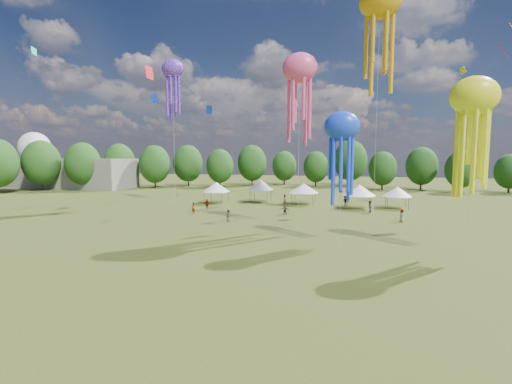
# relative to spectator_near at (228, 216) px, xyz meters

# --- Properties ---
(spectator_near) EXTENTS (0.94, 0.86, 1.58)m
(spectator_near) POSITION_rel_spectator_near_xyz_m (0.00, 0.00, 0.00)
(spectator_near) COLOR gray
(spectator_near) RESTS_ON ground
(spectators_far) EXTENTS (30.07, 16.55, 1.85)m
(spectators_far) POSITION_rel_spectator_near_xyz_m (9.40, 12.56, 0.07)
(spectators_far) COLOR gray
(spectators_far) RESTS_ON ground
(festival_tents) EXTENTS (36.36, 9.59, 4.19)m
(festival_tents) POSITION_rel_spectator_near_xyz_m (7.20, 19.15, 2.20)
(festival_tents) COLOR #47474C
(festival_tents) RESTS_ON ground
(show_kites) EXTENTS (44.47, 26.08, 30.83)m
(show_kites) POSITION_rel_spectator_near_xyz_m (12.38, 2.20, 18.97)
(show_kites) COLOR #FF4B8C
(show_kites) RESTS_ON ground
(small_kites) EXTENTS (72.13, 47.57, 46.35)m
(small_kites) POSITION_rel_spectator_near_xyz_m (11.39, 7.91, 28.37)
(small_kites) COLOR #FF4B8C
(small_kites) RESTS_ON ground
(treeline) EXTENTS (201.57, 95.24, 13.43)m
(treeline) POSITION_rel_spectator_near_xyz_m (5.97, 28.55, 5.75)
(treeline) COLOR #38281C
(treeline) RESTS_ON ground
(hangar) EXTENTS (40.00, 12.00, 8.00)m
(hangar) POSITION_rel_spectator_near_xyz_m (-62.16, 38.04, 3.21)
(hangar) COLOR gray
(hangar) RESTS_ON ground
(radome) EXTENTS (9.00, 9.00, 16.00)m
(radome) POSITION_rel_spectator_near_xyz_m (-78.16, 44.04, 9.20)
(radome) COLOR white
(radome) RESTS_ON ground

